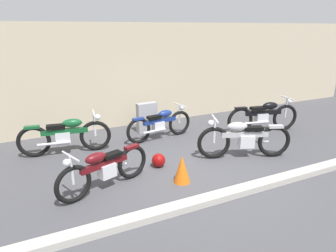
{
  "coord_description": "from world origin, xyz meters",
  "views": [
    {
      "loc": [
        -3.03,
        -4.98,
        2.85
      ],
      "look_at": [
        0.02,
        1.36,
        0.55
      ],
      "focal_mm": 32.4,
      "sensor_mm": 36.0,
      "label": 1
    }
  ],
  "objects": [
    {
      "name": "helmet",
      "position": [
        -0.65,
        0.43,
        0.15
      ],
      "size": [
        0.29,
        0.29,
        0.29
      ],
      "primitive_type": "sphere",
      "color": "maroon",
      "rests_on": "ground_plane"
    },
    {
      "name": "building_wall",
      "position": [
        0.0,
        3.63,
        1.5
      ],
      "size": [
        18.0,
        0.3,
        2.99
      ],
      "primitive_type": "cube",
      "color": "beige",
      "rests_on": "ground_plane"
    },
    {
      "name": "ground_plane",
      "position": [
        0.0,
        0.0,
        0.0
      ],
      "size": [
        40.0,
        40.0,
        0.0
      ],
      "primitive_type": "plane",
      "color": "#47474C"
    },
    {
      "name": "traffic_cone",
      "position": [
        -0.52,
        -0.38,
        0.28
      ],
      "size": [
        0.32,
        0.32,
        0.55
      ],
      "primitive_type": "cone",
      "color": "orange",
      "rests_on": "ground_plane"
    },
    {
      "name": "motorcycle_maroon",
      "position": [
        -1.92,
        -0.01,
        0.42
      ],
      "size": [
        1.86,
        0.83,
        0.87
      ],
      "rotation": [
        0.0,
        0.0,
        3.48
      ],
      "color": "black",
      "rests_on": "ground_plane"
    },
    {
      "name": "curb_strip",
      "position": [
        0.0,
        -1.22,
        0.06
      ],
      "size": [
        18.0,
        0.24,
        0.12
      ],
      "primitive_type": "cube",
      "color": "#B7B2A8",
      "rests_on": "ground_plane"
    },
    {
      "name": "motorcycle_black",
      "position": [
        2.97,
        1.24,
        0.47
      ],
      "size": [
        2.13,
        0.72,
        0.97
      ],
      "rotation": [
        0.0,
        0.0,
        -0.21
      ],
      "color": "black",
      "rests_on": "ground_plane"
    },
    {
      "name": "stone_marker",
      "position": [
        -0.01,
        2.67,
        0.42
      ],
      "size": [
        0.59,
        0.23,
        0.85
      ],
      "primitive_type": "cube",
      "rotation": [
        0.0,
        0.0,
        0.06
      ],
      "color": "#9E9EA3",
      "rests_on": "ground_plane"
    },
    {
      "name": "motorcycle_green",
      "position": [
        -2.3,
        2.04,
        0.46
      ],
      "size": [
        2.1,
        0.6,
        0.95
      ],
      "rotation": [
        0.0,
        0.0,
        -0.15
      ],
      "color": "black",
      "rests_on": "ground_plane"
    },
    {
      "name": "motorcycle_silver",
      "position": [
        1.28,
        0.05,
        0.46
      ],
      "size": [
        2.03,
        0.98,
        0.96
      ],
      "rotation": [
        0.0,
        0.0,
        2.77
      ],
      "color": "black",
      "rests_on": "ground_plane"
    },
    {
      "name": "motorcycle_blue",
      "position": [
        0.1,
        1.98,
        0.42
      ],
      "size": [
        1.94,
        0.55,
        0.87
      ],
      "rotation": [
        0.0,
        0.0,
        0.12
      ],
      "color": "black",
      "rests_on": "ground_plane"
    }
  ]
}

